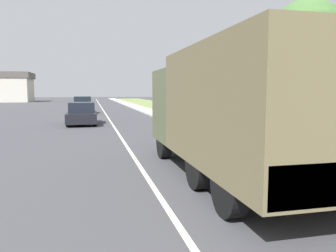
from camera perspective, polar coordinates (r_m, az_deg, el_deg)
ground_plane at (r=38.13m, az=-11.24°, el=2.76°), size 180.00×180.00×0.00m
lane_centre_stripe at (r=38.13m, az=-11.24°, el=2.76°), size 0.12×120.00×0.00m
sidewalk_right at (r=38.54m, az=-4.54°, el=2.98°), size 1.80×120.00×0.12m
grass_strip_right at (r=39.45m, az=1.80°, el=2.99°), size 7.00×120.00×0.02m
military_truck at (r=7.97m, az=11.05°, el=3.11°), size 2.42×7.57×3.07m
car_nearest_ahead at (r=21.78m, az=-14.75°, el=1.99°), size 1.81×4.38×1.41m
car_second_ahead at (r=32.10m, az=-14.61°, el=3.39°), size 1.74×4.15×1.63m
pickup_truck at (r=17.98m, az=16.56°, el=1.92°), size 2.07×5.45×1.83m
tree_mid_right at (r=18.71m, az=22.95°, el=14.15°), size 3.73×3.73×6.75m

